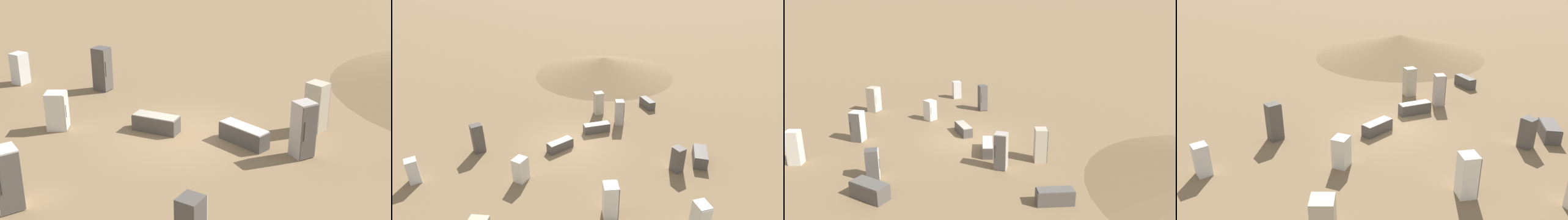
% 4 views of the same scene
% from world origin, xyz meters
% --- Properties ---
extents(ground_plane, '(1000.00, 1000.00, 0.00)m').
position_xyz_m(ground_plane, '(0.00, 0.00, 0.00)').
color(ground_plane, brown).
extents(dirt_mound, '(14.50, 14.50, 1.80)m').
position_xyz_m(dirt_mound, '(-12.46, 6.93, 0.90)').
color(dirt_mound, brown).
rests_on(dirt_mound, ground_plane).
extents(discarded_fridge_2, '(0.77, 0.78, 1.89)m').
position_xyz_m(discarded_fridge_2, '(-1.51, 4.01, 0.94)').
color(discarded_fridge_2, '#A89E93').
rests_on(discarded_fridge_2, ground_plane).
extents(discarded_fridge_3, '(0.77, 0.71, 1.41)m').
position_xyz_m(discarded_fridge_3, '(1.12, -9.20, 0.71)').
color(discarded_fridge_3, silver).
rests_on(discarded_fridge_3, ground_plane).
extents(discarded_fridge_4, '(0.73, 0.80, 1.89)m').
position_xyz_m(discarded_fridge_4, '(-0.91, -5.83, 0.95)').
color(discarded_fridge_4, '#4C4742').
rests_on(discarded_fridge_4, ground_plane).
extents(discarded_fridge_5, '(1.85, 1.56, 0.75)m').
position_xyz_m(discarded_fridge_5, '(4.36, 6.73, 0.38)').
color(discarded_fridge_5, '#4C4742').
rests_on(discarded_fridge_5, ground_plane).
extents(discarded_fridge_6, '(0.62, 1.85, 0.65)m').
position_xyz_m(discarded_fridge_6, '(-0.93, 2.05, 0.32)').
color(discarded_fridge_6, '#4C4742').
rests_on(discarded_fridge_6, ground_plane).
extents(discarded_fridge_7, '(1.62, 0.65, 0.69)m').
position_xyz_m(discarded_fridge_7, '(-3.53, 7.40, 0.34)').
color(discarded_fridge_7, '#4C4742').
rests_on(discarded_fridge_7, ground_plane).
extents(discarded_fridge_8, '(1.16, 1.79, 0.62)m').
position_xyz_m(discarded_fridge_8, '(0.44, -0.91, 0.31)').
color(discarded_fridge_8, '#4C4742').
rests_on(discarded_fridge_8, ground_plane).
extents(discarded_fridge_9, '(0.73, 0.66, 1.50)m').
position_xyz_m(discarded_fridge_9, '(4.64, 4.96, 0.75)').
color(discarded_fridge_9, '#4C4742').
rests_on(discarded_fridge_9, ground_plane).
extents(discarded_fridge_10, '(0.82, 0.83, 1.80)m').
position_xyz_m(discarded_fridge_10, '(6.71, 0.04, 0.90)').
color(discarded_fridge_10, silver).
rests_on(discarded_fridge_10, ground_plane).
extents(discarded_fridge_11, '(0.67, 0.70, 1.80)m').
position_xyz_m(discarded_fridge_11, '(-3.65, 3.16, 0.90)').
color(discarded_fridge_11, '#B2A88E').
rests_on(discarded_fridge_11, ground_plane).
extents(discarded_fridge_12, '(0.95, 0.95, 1.40)m').
position_xyz_m(discarded_fridge_12, '(2.78, -3.64, 0.70)').
color(discarded_fridge_12, beige).
rests_on(discarded_fridge_12, ground_plane).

